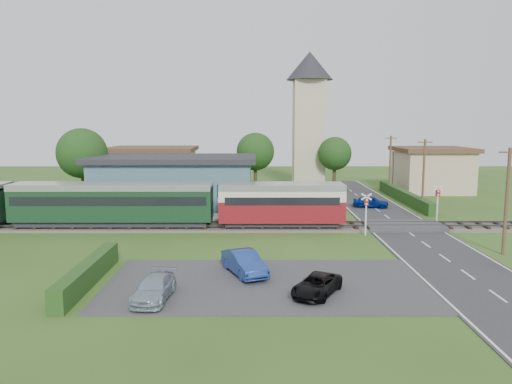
{
  "coord_description": "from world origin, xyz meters",
  "views": [
    {
      "loc": [
        -2.08,
        -37.75,
        8.61
      ],
      "look_at": [
        -1.97,
        4.0,
        2.74
      ],
      "focal_mm": 35.0,
      "sensor_mm": 36.0,
      "label": 1
    }
  ],
  "objects_px": {
    "equipment_hut": "(72,201)",
    "pedestrian_near": "(266,209)",
    "house_east": "(432,169)",
    "car_on_road": "(371,202)",
    "house_west": "(153,169)",
    "church_tower": "(309,110)",
    "car_park_silver": "(154,288)",
    "pedestrian_far": "(106,206)",
    "train": "(74,202)",
    "crossing_signal_far": "(438,198)",
    "car_park_dark": "(317,285)",
    "station_building": "(174,183)",
    "crossing_signal_near": "(366,208)",
    "car_park_blue": "(244,263)"
  },
  "relations": [
    {
      "from": "house_east",
      "to": "car_on_road",
      "type": "bearing_deg",
      "value": -130.59
    },
    {
      "from": "crossing_signal_near",
      "to": "pedestrian_far",
      "type": "relative_size",
      "value": 1.71
    },
    {
      "from": "pedestrian_far",
      "to": "train",
      "type": "bearing_deg",
      "value": 160.74
    },
    {
      "from": "station_building",
      "to": "house_east",
      "type": "relative_size",
      "value": 1.82
    },
    {
      "from": "house_west",
      "to": "church_tower",
      "type": "bearing_deg",
      "value": 8.53
    },
    {
      "from": "house_west",
      "to": "car_park_silver",
      "type": "xyz_separation_m",
      "value": [
        8.05,
        -39.5,
        -2.16
      ]
    },
    {
      "from": "car_park_dark",
      "to": "crossing_signal_far",
      "type": "bearing_deg",
      "value": 83.79
    },
    {
      "from": "equipment_hut",
      "to": "pedestrian_near",
      "type": "relative_size",
      "value": 1.66
    },
    {
      "from": "station_building",
      "to": "car_park_blue",
      "type": "bearing_deg",
      "value": -71.14
    },
    {
      "from": "equipment_hut",
      "to": "crossing_signal_near",
      "type": "distance_m",
      "value": 25.04
    },
    {
      "from": "house_east",
      "to": "pedestrian_near",
      "type": "height_order",
      "value": "house_east"
    },
    {
      "from": "church_tower",
      "to": "house_west",
      "type": "bearing_deg",
      "value": -171.47
    },
    {
      "from": "house_east",
      "to": "crossing_signal_far",
      "type": "bearing_deg",
      "value": -108.08
    },
    {
      "from": "car_on_road",
      "to": "car_park_dark",
      "type": "distance_m",
      "value": 27.17
    },
    {
      "from": "car_park_blue",
      "to": "car_park_silver",
      "type": "relative_size",
      "value": 1.06
    },
    {
      "from": "car_park_silver",
      "to": "crossing_signal_far",
      "type": "bearing_deg",
      "value": 47.03
    },
    {
      "from": "crossing_signal_far",
      "to": "car_on_road",
      "type": "height_order",
      "value": "crossing_signal_far"
    },
    {
      "from": "train",
      "to": "house_west",
      "type": "relative_size",
      "value": 4.0
    },
    {
      "from": "equipment_hut",
      "to": "car_park_silver",
      "type": "bearing_deg",
      "value": -60.72
    },
    {
      "from": "house_west",
      "to": "house_east",
      "type": "height_order",
      "value": "same"
    },
    {
      "from": "crossing_signal_far",
      "to": "car_park_silver",
      "type": "distance_m",
      "value": 27.96
    },
    {
      "from": "car_park_blue",
      "to": "car_park_dark",
      "type": "distance_m",
      "value": 5.01
    },
    {
      "from": "equipment_hut",
      "to": "car_park_dark",
      "type": "height_order",
      "value": "equipment_hut"
    },
    {
      "from": "station_building",
      "to": "pedestrian_far",
      "type": "relative_size",
      "value": 8.36
    },
    {
      "from": "crossing_signal_far",
      "to": "car_park_blue",
      "type": "height_order",
      "value": "crossing_signal_far"
    },
    {
      "from": "house_east",
      "to": "pedestrian_near",
      "type": "xyz_separation_m",
      "value": [
        -21.11,
        -19.45,
        -1.58
      ]
    },
    {
      "from": "pedestrian_near",
      "to": "crossing_signal_near",
      "type": "bearing_deg",
      "value": 144.43
    },
    {
      "from": "equipment_hut",
      "to": "car_park_blue",
      "type": "height_order",
      "value": "equipment_hut"
    },
    {
      "from": "equipment_hut",
      "to": "car_park_blue",
      "type": "relative_size",
      "value": 0.63
    },
    {
      "from": "church_tower",
      "to": "car_on_road",
      "type": "xyz_separation_m",
      "value": [
        4.63,
        -16.1,
        -9.58
      ]
    },
    {
      "from": "crossing_signal_far",
      "to": "car_on_road",
      "type": "bearing_deg",
      "value": 117.86
    },
    {
      "from": "equipment_hut",
      "to": "pedestrian_near",
      "type": "distance_m",
      "value": 16.91
    },
    {
      "from": "church_tower",
      "to": "crossing_signal_far",
      "type": "height_order",
      "value": "church_tower"
    },
    {
      "from": "car_on_road",
      "to": "car_park_blue",
      "type": "height_order",
      "value": "car_park_blue"
    },
    {
      "from": "train",
      "to": "pedestrian_far",
      "type": "bearing_deg",
      "value": 57.63
    },
    {
      "from": "pedestrian_far",
      "to": "church_tower",
      "type": "bearing_deg",
      "value": -27.56
    },
    {
      "from": "house_west",
      "to": "crossing_signal_near",
      "type": "distance_m",
      "value": 33.22
    },
    {
      "from": "train",
      "to": "pedestrian_far",
      "type": "xyz_separation_m",
      "value": [
        1.77,
        2.79,
        -0.77
      ]
    },
    {
      "from": "crossing_signal_far",
      "to": "car_park_dark",
      "type": "xyz_separation_m",
      "value": [
        -12.6,
        -18.26,
        -1.56
      ]
    },
    {
      "from": "pedestrian_far",
      "to": "house_west",
      "type": "bearing_deg",
      "value": 13.28
    },
    {
      "from": "church_tower",
      "to": "house_west",
      "type": "distance_m",
      "value": 21.55
    },
    {
      "from": "house_west",
      "to": "crossing_signal_near",
      "type": "height_order",
      "value": "house_west"
    },
    {
      "from": "equipment_hut",
      "to": "station_building",
      "type": "height_order",
      "value": "station_building"
    },
    {
      "from": "equipment_hut",
      "to": "pedestrian_far",
      "type": "relative_size",
      "value": 1.33
    },
    {
      "from": "crossing_signal_near",
      "to": "car_park_blue",
      "type": "relative_size",
      "value": 0.81
    },
    {
      "from": "church_tower",
      "to": "car_park_silver",
      "type": "bearing_deg",
      "value": -105.71
    },
    {
      "from": "car_park_blue",
      "to": "car_park_silver",
      "type": "height_order",
      "value": "car_park_blue"
    },
    {
      "from": "car_park_silver",
      "to": "station_building",
      "type": "bearing_deg",
      "value": 101.26
    },
    {
      "from": "house_east",
      "to": "church_tower",
      "type": "bearing_deg",
      "value": 165.07
    },
    {
      "from": "station_building",
      "to": "crossing_signal_far",
      "type": "relative_size",
      "value": 4.88
    }
  ]
}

